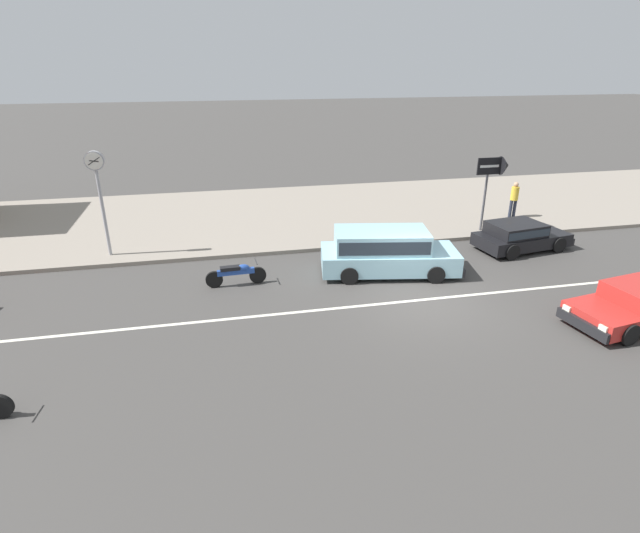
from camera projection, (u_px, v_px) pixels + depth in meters
ground_plane at (420, 300)px, 15.51m from camera, size 160.00×160.00×0.00m
lane_centre_stripe at (420, 300)px, 15.51m from camera, size 50.40×0.14×0.01m
kerb_strip at (342, 211)px, 24.28m from camera, size 68.00×10.00×0.15m
minivan_pale_blue_2 at (386, 250)px, 17.14m from camera, size 5.01×2.63×1.56m
hatchback_black_3 at (520, 235)px, 19.39m from camera, size 3.88×2.19×1.10m
hatchback_red_4 at (638, 303)px, 14.03m from camera, size 4.00×2.28×1.10m
motorcycle_0 at (236, 273)px, 16.38m from camera, size 1.99×0.56×0.80m
street_clock at (98, 179)px, 17.57m from camera, size 0.67×0.22×3.85m
arrow_signboard at (500, 169)px, 20.40m from camera, size 1.39×0.75×3.12m
pedestrian_near_clock at (514, 197)px, 22.72m from camera, size 0.34×0.34×1.63m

